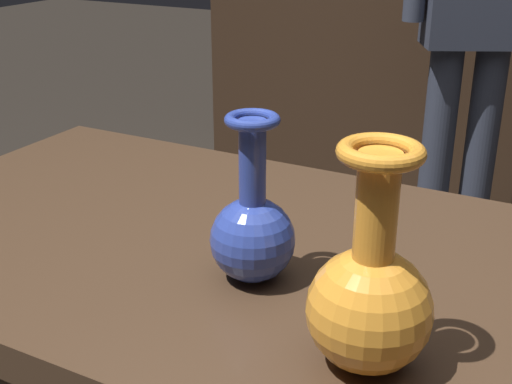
{
  "coord_description": "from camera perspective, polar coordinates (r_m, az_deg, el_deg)",
  "views": [
    {
      "loc": [
        0.38,
        -0.72,
        1.23
      ],
      "look_at": [
        0.01,
        -0.04,
        0.9
      ],
      "focal_mm": 47.55,
      "sensor_mm": 36.0,
      "label": 1
    }
  ],
  "objects": [
    {
      "name": "vase_centerpiece",
      "position": [
        0.82,
        -0.29,
        -3.14
      ],
      "size": [
        0.11,
        0.11,
        0.21
      ],
      "color": "#2D429E",
      "rests_on": "display_plinth"
    },
    {
      "name": "vase_tall_behind",
      "position": [
        0.67,
        9.57,
        -8.61
      ],
      "size": [
        0.13,
        0.13,
        0.24
      ],
      "color": "orange",
      "rests_on": "display_plinth"
    },
    {
      "name": "back_display_shelf",
      "position": [
        3.04,
        20.08,
        7.46
      ],
      "size": [
        2.6,
        0.4,
        0.99
      ],
      "color": "#382619",
      "rests_on": "ground_plane"
    }
  ]
}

